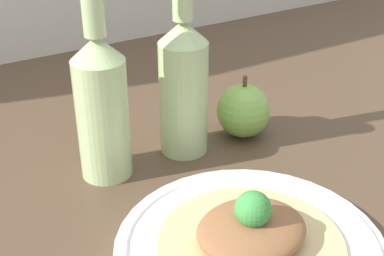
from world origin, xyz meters
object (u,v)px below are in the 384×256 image
at_px(plate, 250,248).
at_px(cider_bottle_right, 183,80).
at_px(plated_food, 251,232).
at_px(apple, 243,111).
at_px(cider_bottle_left, 101,99).

xyz_separation_m(plate, cider_bottle_right, (0.05, 0.21, 0.09)).
distance_m(plated_food, apple, 0.24).
relative_size(plated_food, cider_bottle_right, 0.67).
bearing_deg(plate, apple, 55.90).
bearing_deg(plated_food, plate, 63.43).
height_order(plated_food, cider_bottle_left, cider_bottle_left).
distance_m(plate, plated_food, 0.02).
bearing_deg(cider_bottle_right, plated_food, -102.81).
distance_m(plated_food, cider_bottle_left, 0.23).
relative_size(plated_food, apple, 2.09).
xyz_separation_m(cider_bottle_right, apple, (0.09, -0.01, -0.06)).
height_order(plate, plated_food, plated_food).
distance_m(plate, cider_bottle_left, 0.23).
bearing_deg(cider_bottle_right, cider_bottle_left, 180.00).
bearing_deg(plated_food, cider_bottle_left, 106.23).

